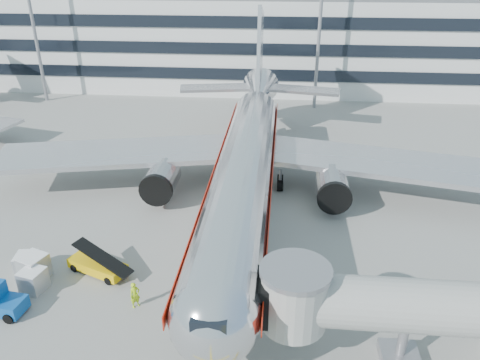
# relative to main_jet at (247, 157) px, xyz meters

# --- Properties ---
(ground) EXTENTS (180.00, 180.00, 0.00)m
(ground) POSITION_rel_main_jet_xyz_m (0.00, -11.72, -4.23)
(ground) COLOR gray
(ground) RESTS_ON ground
(lead_in_line) EXTENTS (0.25, 70.00, 0.01)m
(lead_in_line) POSITION_rel_main_jet_xyz_m (0.00, -1.72, -4.23)
(lead_in_line) COLOR yellow
(lead_in_line) RESTS_ON ground
(main_jet) EXTENTS (50.95, 48.70, 16.06)m
(main_jet) POSITION_rel_main_jet_xyz_m (0.00, 0.00, 0.00)
(main_jet) COLOR silver
(main_jet) RESTS_ON ground
(jet_bridge) EXTENTS (17.80, 4.50, 7.00)m
(jet_bridge) POSITION_rel_main_jet_xyz_m (12.18, -19.72, -0.36)
(jet_bridge) COLOR silver
(jet_bridge) RESTS_ON ground
(terminal) EXTENTS (150.00, 24.25, 15.60)m
(terminal) POSITION_rel_main_jet_xyz_m (0.00, 46.23, 3.57)
(terminal) COLOR silver
(terminal) RESTS_ON ground
(light_mast_west) EXTENTS (2.40, 1.20, 25.45)m
(light_mast_west) POSITION_rel_main_jet_xyz_m (-35.00, 30.28, 10.64)
(light_mast_west) COLOR gray
(light_mast_west) RESTS_ON ground
(light_mast_centre) EXTENTS (2.40, 1.20, 25.45)m
(light_mast_centre) POSITION_rel_main_jet_xyz_m (8.00, 30.28, 10.64)
(light_mast_centre) COLOR gray
(light_mast_centre) RESTS_ON ground
(belt_loader) EXTENTS (4.87, 3.27, 2.30)m
(belt_loader) POSITION_rel_main_jet_xyz_m (-10.12, -13.07, -3.58)
(belt_loader) COLOR #E2B209
(belt_loader) RESTS_ON ground
(baggage_tug) EXTENTS (3.08, 2.18, 2.16)m
(baggage_tug) POSITION_rel_main_jet_xyz_m (-14.93, -17.87, -3.29)
(baggage_tug) COLOR #0D4997
(baggage_tug) RESTS_ON ground
(cargo_container_left) EXTENTS (2.21, 2.21, 1.84)m
(cargo_container_left) POSITION_rel_main_jet_xyz_m (-14.51, -14.07, -3.31)
(cargo_container_left) COLOR #B9BCC1
(cargo_container_left) RESTS_ON ground
(cargo_container_right) EXTENTS (1.72, 1.72, 1.62)m
(cargo_container_right) POSITION_rel_main_jet_xyz_m (-15.25, -13.63, -3.42)
(cargo_container_right) COLOR #B9BCC1
(cargo_container_right) RESTS_ON ground
(cargo_container_front) EXTENTS (1.85, 1.85, 1.64)m
(cargo_container_front) POSITION_rel_main_jet_xyz_m (-13.88, -15.45, -3.41)
(cargo_container_front) COLOR #B9BCC1
(cargo_container_front) RESTS_ON ground
(ramp_worker) EXTENTS (0.82, 0.80, 1.91)m
(ramp_worker) POSITION_rel_main_jet_xyz_m (-6.21, -16.50, -3.28)
(ramp_worker) COLOR #AED916
(ramp_worker) RESTS_ON ground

